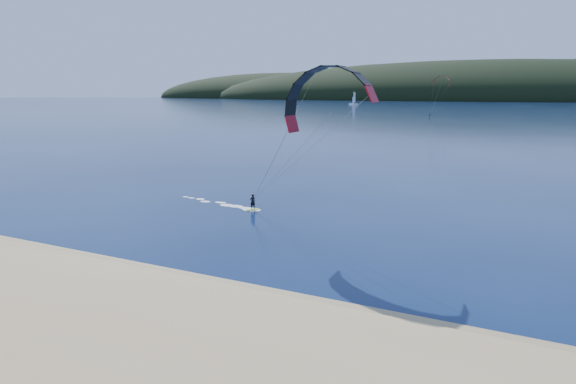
{
  "coord_description": "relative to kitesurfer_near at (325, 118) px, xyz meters",
  "views": [
    {
      "loc": [
        14.91,
        -17.83,
        11.46
      ],
      "look_at": [
        1.71,
        10.0,
        5.0
      ],
      "focal_mm": 29.89,
      "sensor_mm": 36.0,
      "label": 1
    }
  ],
  "objects": [
    {
      "name": "kitesurfer_near",
      "position": [
        0.0,
        0.0,
        0.0
      ],
      "size": [
        24.85,
        9.05,
        14.66
      ],
      "color": "#97C316",
      "rests_on": "ground"
    },
    {
      "name": "kitesurfer_far",
      "position": [
        -18.39,
        189.75,
        4.93
      ],
      "size": [
        9.41,
        7.45,
        16.91
      ],
      "color": "#97C316",
      "rests_on": "ground"
    },
    {
      "name": "ground",
      "position": [
        -1.78,
        -16.35,
        -9.51
      ],
      "size": [
        1800.0,
        1800.0,
        0.0
      ],
      "primitive_type": "plane",
      "color": "#08163A",
      "rests_on": "ground"
    },
    {
      "name": "headland",
      "position": [
        -1.15,
        728.93,
        -9.51
      ],
      "size": [
        1200.0,
        310.0,
        140.0
      ],
      "color": "black",
      "rests_on": "ground"
    },
    {
      "name": "sailboat",
      "position": [
        -119.54,
        382.06,
        -8.58
      ],
      "size": [
        9.08,
        5.8,
        12.65
      ],
      "color": "white",
      "rests_on": "ground"
    },
    {
      "name": "wet_sand",
      "position": [
        -1.78,
        -11.85,
        -9.46
      ],
      "size": [
        220.0,
        2.5,
        0.1
      ],
      "color": "#87734F",
      "rests_on": "ground"
    }
  ]
}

